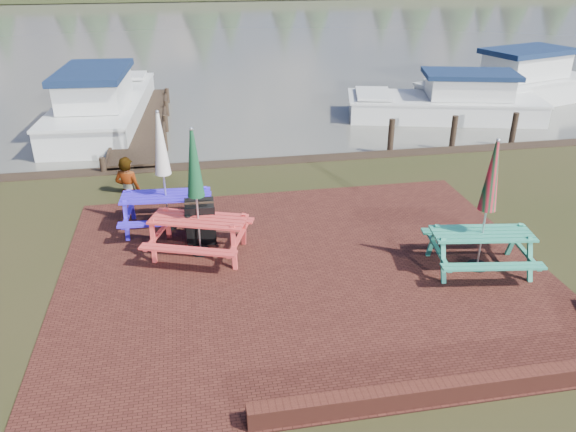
# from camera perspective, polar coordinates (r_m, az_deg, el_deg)

# --- Properties ---
(ground) EXTENTS (120.00, 120.00, 0.00)m
(ground) POSITION_cam_1_polar(r_m,az_deg,el_deg) (9.78, 2.91, -8.55)
(ground) COLOR black
(ground) RESTS_ON ground
(paving) EXTENTS (9.00, 7.50, 0.02)m
(paving) POSITION_cam_1_polar(r_m,az_deg,el_deg) (10.59, 1.70, -5.52)
(paving) COLOR #361611
(paving) RESTS_ON ground
(brick_wall) EXTENTS (6.21, 1.79, 0.30)m
(brick_wall) POSITION_cam_1_polar(r_m,az_deg,el_deg) (8.64, 21.26, -14.62)
(brick_wall) COLOR #4C1E16
(brick_wall) RESTS_ON ground
(water) EXTENTS (120.00, 60.00, 0.02)m
(water) POSITION_cam_1_polar(r_m,az_deg,el_deg) (45.23, -8.19, 18.44)
(water) COLOR #44423A
(water) RESTS_ON ground
(picnic_table_teal) EXTENTS (2.04, 1.87, 2.53)m
(picnic_table_teal) POSITION_cam_1_polar(r_m,az_deg,el_deg) (10.83, 19.24, -1.05)
(picnic_table_teal) COLOR #2A896D
(picnic_table_teal) RESTS_ON ground
(picnic_table_red) EXTENTS (2.29, 2.16, 2.56)m
(picnic_table_red) POSITION_cam_1_polar(r_m,az_deg,el_deg) (10.88, -9.16, 0.33)
(picnic_table_red) COLOR red
(picnic_table_red) RESTS_ON ground
(picnic_table_blue) EXTENTS (1.96, 1.77, 2.57)m
(picnic_table_blue) POSITION_cam_1_polar(r_m,az_deg,el_deg) (12.05, -12.38, 2.62)
(picnic_table_blue) COLOR #331DDA
(picnic_table_blue) RESTS_ON ground
(chalkboard) EXTENTS (0.59, 0.57, 0.95)m
(chalkboard) POSITION_cam_1_polar(r_m,az_deg,el_deg) (11.39, -8.87, -0.74)
(chalkboard) COLOR black
(chalkboard) RESTS_ON ground
(jetty) EXTENTS (1.76, 9.08, 1.00)m
(jetty) POSITION_cam_1_polar(r_m,az_deg,el_deg) (19.94, -14.61, 9.19)
(jetty) COLOR black
(jetty) RESTS_ON ground
(boat_jetty) EXTENTS (3.24, 8.14, 2.31)m
(boat_jetty) POSITION_cam_1_polar(r_m,az_deg,el_deg) (20.89, -18.33, 10.52)
(boat_jetty) COLOR beige
(boat_jetty) RESTS_ON ground
(boat_near) EXTENTS (7.28, 4.02, 1.87)m
(boat_near) POSITION_cam_1_polar(r_m,az_deg,el_deg) (21.55, 15.97, 10.91)
(boat_near) COLOR beige
(boat_near) RESTS_ON ground
(boat_far) EXTENTS (7.84, 4.72, 2.31)m
(boat_far) POSITION_cam_1_polar(r_m,az_deg,el_deg) (24.48, 21.65, 12.11)
(boat_far) COLOR beige
(boat_far) RESTS_ON ground
(person) EXTENTS (0.79, 0.67, 1.83)m
(person) POSITION_cam_1_polar(r_m,az_deg,el_deg) (14.13, -16.29, 5.72)
(person) COLOR gray
(person) RESTS_ON ground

